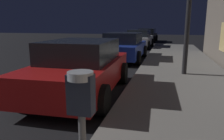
{
  "coord_description": "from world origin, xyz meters",
  "views": [
    {
      "loc": [
        5.04,
        -1.28,
        1.83
      ],
      "look_at": [
        4.15,
        2.12,
        1.07
      ],
      "focal_mm": 33.71,
      "sensor_mm": 36.0,
      "label": 1
    }
  ],
  "objects": [
    {
      "name": "parking_meter",
      "position": [
        4.45,
        0.08,
        1.17
      ],
      "size": [
        0.19,
        0.19,
        1.35
      ],
      "color": "#59595B",
      "rests_on": "sidewalk"
    },
    {
      "name": "car_red",
      "position": [
        2.85,
        3.81,
        0.72
      ],
      "size": [
        2.2,
        4.09,
        1.43
      ],
      "color": "maroon",
      "rests_on": "ground"
    },
    {
      "name": "car_blue",
      "position": [
        2.85,
        9.5,
        0.72
      ],
      "size": [
        2.11,
        4.17,
        1.43
      ],
      "color": "navy",
      "rests_on": "ground"
    },
    {
      "name": "car_black",
      "position": [
        2.85,
        22.31,
        0.72
      ],
      "size": [
        2.17,
        4.56,
        1.43
      ],
      "color": "black",
      "rests_on": "ground"
    },
    {
      "name": "car_white",
      "position": [
        2.85,
        15.9,
        0.72
      ],
      "size": [
        2.07,
        4.26,
        1.43
      ],
      "color": "silver",
      "rests_on": "ground"
    }
  ]
}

